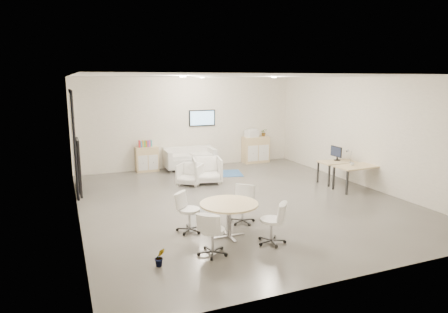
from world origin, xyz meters
The scene contains 21 objects.
room_shell centered at (0.00, 0.00, 1.60)m, with size 9.60×10.60×4.80m.
glass_door centered at (-3.95, 2.51, 1.50)m, with size 0.09×1.90×2.85m.
artwork centered at (-3.97, -1.60, 1.55)m, with size 0.05×0.54×1.04m.
wall_tv centered at (0.50, 4.46, 1.75)m, with size 0.98×0.06×0.58m.
ceiling_spots centered at (-0.20, 0.83, 3.18)m, with size 3.14×4.14×0.03m.
sideboard_left centered at (-1.58, 4.28, 0.42)m, with size 0.76×0.39×0.85m.
sideboard_right centered at (2.57, 4.24, 0.49)m, with size 0.99×0.48×0.99m.
books centered at (-1.62, 4.28, 0.96)m, with size 0.44×0.14×0.22m.
printer centered at (2.39, 4.24, 1.13)m, with size 0.48×0.42×0.31m.
loveseat centered at (-0.12, 4.06, 0.36)m, with size 1.79×0.95×0.66m.
blue_rug centered at (0.55, 2.99, 0.01)m, with size 1.55×1.04×0.01m, color #315C97.
armchair_left centered at (-0.74, 2.02, 0.35)m, with size 0.69×0.64×0.71m, color white.
armchair_right centered at (-0.20, 2.02, 0.43)m, with size 0.84×0.78×0.86m, color white.
desk_rear centered at (3.58, 0.52, 0.60)m, with size 1.32×0.72×0.67m.
desk_front centered at (3.54, -0.36, 0.64)m, with size 1.39×0.73×0.71m.
monitor centered at (3.54, 0.67, 0.90)m, with size 0.20×0.50×0.44m.
round_table centered at (-1.25, -2.18, 0.63)m, with size 1.17×1.17×0.71m.
meeting_chairs centered at (-1.25, -2.18, 0.41)m, with size 2.11×2.11×0.82m.
plant_cabinet centered at (2.92, 4.26, 1.10)m, with size 0.25×0.28×0.22m, color #3F7F3F.
plant_floor centered at (-2.84, -2.93, 0.07)m, with size 0.18×0.33×0.14m, color #3F7F3F.
cup centered at (3.35, -0.30, 0.77)m, with size 0.11×0.09×0.11m, color white.
Camera 1 is at (-4.21, -9.17, 3.12)m, focal length 32.00 mm.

